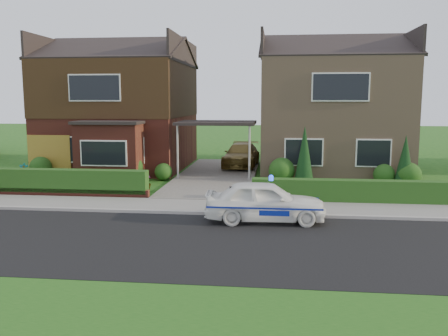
# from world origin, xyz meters

# --- Properties ---
(ground) EXTENTS (120.00, 120.00, 0.00)m
(ground) POSITION_xyz_m (0.00, 0.00, 0.00)
(ground) COLOR #194E14
(ground) RESTS_ON ground
(road) EXTENTS (60.00, 6.00, 0.02)m
(road) POSITION_xyz_m (0.00, 0.00, 0.00)
(road) COLOR black
(road) RESTS_ON ground
(kerb) EXTENTS (60.00, 0.16, 0.12)m
(kerb) POSITION_xyz_m (0.00, 3.05, 0.06)
(kerb) COLOR #9E9993
(kerb) RESTS_ON ground
(sidewalk) EXTENTS (60.00, 2.00, 0.10)m
(sidewalk) POSITION_xyz_m (0.00, 4.10, 0.05)
(sidewalk) COLOR slate
(sidewalk) RESTS_ON ground
(grass_verge) EXTENTS (60.00, 4.00, 0.01)m
(grass_verge) POSITION_xyz_m (0.00, -5.00, 0.00)
(grass_verge) COLOR #194E14
(grass_verge) RESTS_ON ground
(driveway) EXTENTS (3.80, 12.00, 0.12)m
(driveway) POSITION_xyz_m (0.00, 11.00, 0.06)
(driveway) COLOR #666059
(driveway) RESTS_ON ground
(house_left) EXTENTS (7.50, 9.53, 7.25)m
(house_left) POSITION_xyz_m (-5.78, 13.90, 3.81)
(house_left) COLOR maroon
(house_left) RESTS_ON ground
(house_right) EXTENTS (7.50, 8.06, 7.25)m
(house_right) POSITION_xyz_m (5.80, 13.99, 3.66)
(house_right) COLOR #98785D
(house_right) RESTS_ON ground
(carport_link) EXTENTS (3.80, 3.00, 2.77)m
(carport_link) POSITION_xyz_m (0.00, 10.95, 2.66)
(carport_link) COLOR black
(carport_link) RESTS_ON ground
(garage_door) EXTENTS (2.20, 0.10, 2.10)m
(garage_door) POSITION_xyz_m (-8.25, 9.96, 1.05)
(garage_door) COLOR olive
(garage_door) RESTS_ON ground
(dwarf_wall) EXTENTS (7.70, 0.25, 0.36)m
(dwarf_wall) POSITION_xyz_m (-5.80, 5.30, 0.18)
(dwarf_wall) COLOR maroon
(dwarf_wall) RESTS_ON ground
(hedge_left) EXTENTS (7.50, 0.55, 0.90)m
(hedge_left) POSITION_xyz_m (-5.80, 5.45, 0.00)
(hedge_left) COLOR #133C14
(hedge_left) RESTS_ON ground
(hedge_right) EXTENTS (7.50, 0.55, 0.80)m
(hedge_right) POSITION_xyz_m (5.80, 5.35, 0.00)
(hedge_right) COLOR #133C14
(hedge_right) RESTS_ON ground
(shrub_left_far) EXTENTS (1.08, 1.08, 1.08)m
(shrub_left_far) POSITION_xyz_m (-8.50, 9.50, 0.54)
(shrub_left_far) COLOR #133C14
(shrub_left_far) RESTS_ON ground
(shrub_left_mid) EXTENTS (1.32, 1.32, 1.32)m
(shrub_left_mid) POSITION_xyz_m (-4.00, 9.30, 0.66)
(shrub_left_mid) COLOR #133C14
(shrub_left_mid) RESTS_ON ground
(shrub_left_near) EXTENTS (0.84, 0.84, 0.84)m
(shrub_left_near) POSITION_xyz_m (-2.40, 9.60, 0.42)
(shrub_left_near) COLOR #133C14
(shrub_left_near) RESTS_ON ground
(shrub_right_near) EXTENTS (1.20, 1.20, 1.20)m
(shrub_right_near) POSITION_xyz_m (3.20, 9.40, 0.60)
(shrub_right_near) COLOR #133C14
(shrub_right_near) RESTS_ON ground
(shrub_right_mid) EXTENTS (0.96, 0.96, 0.96)m
(shrub_right_mid) POSITION_xyz_m (7.80, 9.50, 0.48)
(shrub_right_mid) COLOR #133C14
(shrub_right_mid) RESTS_ON ground
(shrub_right_far) EXTENTS (1.08, 1.08, 1.08)m
(shrub_right_far) POSITION_xyz_m (8.80, 9.20, 0.54)
(shrub_right_far) COLOR #133C14
(shrub_right_far) RESTS_ON ground
(conifer_a) EXTENTS (0.90, 0.90, 2.60)m
(conifer_a) POSITION_xyz_m (4.20, 9.20, 1.30)
(conifer_a) COLOR black
(conifer_a) RESTS_ON ground
(conifer_b) EXTENTS (0.90, 0.90, 2.20)m
(conifer_b) POSITION_xyz_m (8.60, 9.20, 1.10)
(conifer_b) COLOR black
(conifer_b) RESTS_ON ground
(police_car) EXTENTS (3.49, 3.87, 1.46)m
(police_car) POSITION_xyz_m (2.60, 2.40, 0.65)
(police_car) COLOR white
(police_car) RESTS_ON ground
(driveway_car) EXTENTS (2.02, 4.45, 1.26)m
(driveway_car) POSITION_xyz_m (1.00, 14.11, 0.75)
(driveway_car) COLOR brown
(driveway_car) RESTS_ON driveway
(potted_plant_a) EXTENTS (0.48, 0.37, 0.83)m
(potted_plant_a) POSITION_xyz_m (-9.00, 8.82, 0.42)
(potted_plant_a) COLOR gray
(potted_plant_a) RESTS_ON ground
(potted_plant_b) EXTENTS (0.44, 0.39, 0.68)m
(potted_plant_b) POSITION_xyz_m (-3.88, 7.40, 0.34)
(potted_plant_b) COLOR gray
(potted_plant_b) RESTS_ON ground
(potted_plant_c) EXTENTS (0.58, 0.58, 0.75)m
(potted_plant_c) POSITION_xyz_m (-2.50, 6.86, 0.38)
(potted_plant_c) COLOR gray
(potted_plant_c) RESTS_ON ground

